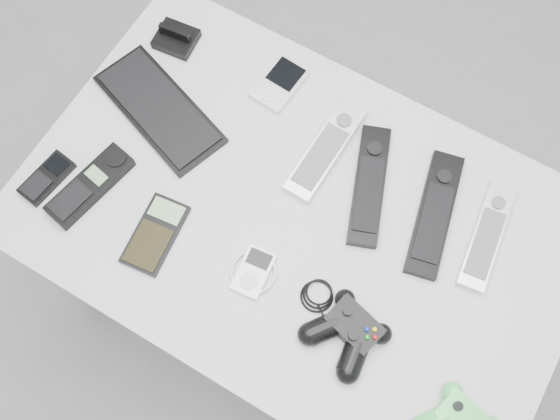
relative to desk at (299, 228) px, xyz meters
The scene contains 14 objects.
floor 0.64m from the desk, 169.04° to the left, with size 3.50×3.50×0.00m, color slate.
desk is the anchor object (origin of this frame).
pda_keyboard 0.36m from the desk, behind, with size 0.29×0.12×0.02m, color black.
dock_bracket 0.47m from the desk, 153.18° to the left, with size 0.08×0.07×0.04m, color black.
pda 0.29m from the desk, 127.95° to the left, with size 0.07×0.11×0.02m, color silver.
remote_silver_a 0.16m from the desk, 99.41° to the left, with size 0.06×0.23×0.03m, color silver.
remote_black_a 0.16m from the desk, 55.22° to the left, with size 0.06×0.24×0.02m, color black.
remote_black_b 0.26m from the desk, 31.21° to the left, with size 0.06×0.25×0.02m, color black.
remote_silver_b 0.35m from the desk, 24.08° to the left, with size 0.05×0.22×0.02m, color silver.
mobile_phone 0.49m from the desk, 158.79° to the right, with size 0.05×0.11×0.02m, color black.
cordless_handset 0.41m from the desk, 158.22° to the right, with size 0.06×0.18×0.03m, color black.
calculator 0.28m from the desk, 142.24° to the right, with size 0.07×0.15×0.01m, color black.
mp3_player 0.15m from the desk, 98.00° to the right, with size 0.08×0.09×0.02m, color silver.
controller_black 0.25m from the desk, 38.93° to the right, with size 0.22×0.14×0.04m, color black, non-canonical shape.
Camera 1 is at (0.27, -0.40, 1.85)m, focal length 42.00 mm.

